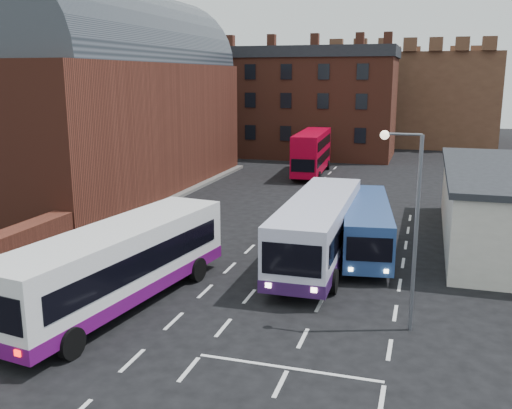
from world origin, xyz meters
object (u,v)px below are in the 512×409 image
(street_lamp, at_px, (410,213))
(pedestrian_red, at_px, (26,295))
(bus_white_inbound, at_px, (318,226))
(pedestrian_beige, at_px, (33,291))
(bus_blue, at_px, (366,224))
(bus_red_double, at_px, (312,152))
(bus_white_outbound, at_px, (118,260))

(street_lamp, height_order, pedestrian_red, street_lamp)
(bus_white_inbound, distance_m, pedestrian_beige, 13.25)
(pedestrian_red, bearing_deg, bus_white_inbound, -159.01)
(street_lamp, xyz_separation_m, pedestrian_beige, (-14.02, -2.52, -3.52))
(bus_blue, bearing_deg, bus_red_double, -79.54)
(bus_white_outbound, relative_size, bus_red_double, 1.20)
(bus_white_inbound, bearing_deg, pedestrian_beige, 42.80)
(street_lamp, xyz_separation_m, pedestrian_red, (-13.92, -3.04, -3.48))
(bus_red_double, bearing_deg, bus_blue, 105.15)
(bus_white_outbound, relative_size, pedestrian_beige, 7.13)
(bus_white_outbound, bearing_deg, pedestrian_beige, -145.69)
(bus_white_outbound, relative_size, pedestrian_red, 6.81)
(pedestrian_beige, bearing_deg, bus_white_inbound, -153.66)
(bus_white_outbound, relative_size, street_lamp, 1.68)
(bus_white_inbound, xyz_separation_m, street_lamp, (4.43, -6.57, 2.45))
(bus_white_inbound, bearing_deg, bus_red_double, -78.56)
(bus_white_outbound, height_order, pedestrian_beige, bus_white_outbound)
(bus_white_inbound, height_order, bus_red_double, bus_red_double)
(bus_blue, bearing_deg, street_lamp, 97.15)
(bus_red_double, xyz_separation_m, pedestrian_beige, (-4.20, -34.31, -1.29))
(bus_white_inbound, height_order, street_lamp, street_lamp)
(bus_white_outbound, bearing_deg, bus_white_inbound, 57.41)
(pedestrian_beige, bearing_deg, bus_blue, -152.71)
(pedestrian_beige, bearing_deg, bus_red_double, -114.07)
(bus_white_inbound, bearing_deg, bus_blue, -132.23)
(bus_red_double, bearing_deg, street_lamp, 104.24)
(bus_white_outbound, xyz_separation_m, bus_white_inbound, (6.61, 7.62, 0.00))
(pedestrian_red, distance_m, pedestrian_beige, 0.54)
(bus_red_double, distance_m, pedestrian_red, 35.10)
(bus_white_inbound, distance_m, pedestrian_red, 13.55)
(bus_white_inbound, height_order, pedestrian_beige, bus_white_inbound)
(bus_white_outbound, height_order, bus_white_inbound, bus_white_inbound)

